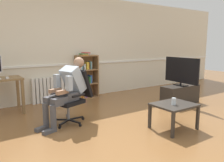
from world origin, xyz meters
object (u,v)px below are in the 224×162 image
computer_mouse (7,78)px  bookshelf (86,77)px  tv_stand (180,95)px  coffee_table (174,107)px  radiator (50,90)px  tv_screen (181,71)px  drinking_glass (174,101)px  person_seated (67,89)px  office_chair (74,94)px

computer_mouse → bookshelf: (1.99, 0.41, -0.20)m
tv_stand → coffee_table: bearing=-144.5°
computer_mouse → radiator: (1.04, 0.51, -0.46)m
tv_screen → coffee_table: 1.79m
computer_mouse → drinking_glass: computer_mouse is taller
person_seated → tv_screen: bearing=66.0°
bookshelf → radiator: bearing=173.8°
person_seated → coffee_table: bearing=29.2°
tv_screen → coffee_table: size_ratio=1.47×
coffee_table → office_chair: bearing=133.4°
computer_mouse → coffee_table: computer_mouse is taller
computer_mouse → tv_screen: 3.88m
person_seated → computer_mouse: bearing=-165.3°
computer_mouse → drinking_glass: (2.14, -2.48, -0.27)m
computer_mouse → person_seated: bearing=-56.4°
office_chair → computer_mouse: bearing=-159.0°
person_seated → tv_screen: (2.82, -0.26, 0.16)m
office_chair → tv_stand: 2.70m
person_seated → bookshelf: bearing=123.9°
bookshelf → person_seated: 2.00m
computer_mouse → bookshelf: 2.04m
bookshelf → person_seated: bearing=-127.3°
bookshelf → drinking_glass: bearing=-87.1°
computer_mouse → person_seated: size_ratio=0.08×
computer_mouse → bookshelf: size_ratio=0.08×
person_seated → radiator: bearing=152.5°
office_chair → coffee_table: bearing=24.6°
drinking_glass → tv_stand: bearing=35.4°
office_chair → tv_screen: 2.70m
person_seated → tv_stand: bearing=66.0°
computer_mouse → coffee_table: (2.19, -2.45, -0.39)m
bookshelf → tv_stand: bearing=-48.8°
office_chair → tv_screen: bearing=64.5°
office_chair → person_seated: person_seated is taller
office_chair → radiator: bearing=157.7°
person_seated → tv_screen: size_ratio=1.20×
bookshelf → office_chair: (-1.05, -1.53, -0.05)m
tv_screen → drinking_glass: tv_screen is taller
computer_mouse → tv_stand: (3.61, -1.44, -0.55)m
person_seated → tv_stand: size_ratio=1.20×
office_chair → drinking_glass: (1.20, -1.35, -0.02)m
coffee_table → drinking_glass: bearing=-148.2°
office_chair → person_seated: (-0.16, -0.05, 0.12)m
tv_screen → drinking_glass: (-1.47, -1.04, -0.31)m
bookshelf → office_chair: bearing=-124.4°
tv_screen → bookshelf: bearing=44.5°
coffee_table → bookshelf: bearing=94.0°
coffee_table → drinking_glass: 0.13m
tv_screen → drinking_glass: bearing=128.7°
radiator → office_chair: office_chair is taller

